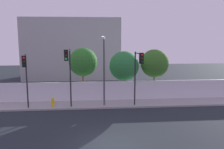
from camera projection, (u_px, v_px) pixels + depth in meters
The scene contains 12 objects.
ground_plane at pixel (110, 145), 14.03m from camera, with size 80.00×80.00×0.00m, color #20272D.
sidewalk at pixel (103, 104), 22.08m from camera, with size 36.00×2.40×0.15m, color #979797.
perimeter_wall at pixel (102, 91), 23.20m from camera, with size 36.00×0.18×1.80m, color silver.
traffic_light_left at pixel (138, 67), 20.42m from camera, with size 0.50×1.62×4.75m.
traffic_light_center at pixel (68, 66), 20.05m from camera, with size 0.43×1.31×5.02m.
traffic_light_right at pixel (25, 70), 19.54m from camera, with size 0.51×1.75×4.60m.
street_lamp_curbside at pixel (104, 65), 20.76m from camera, with size 0.74×2.08×6.09m.
fire_hydrant at pixel (53, 102), 21.07m from camera, with size 0.44×0.26×0.80m.
roadside_tree_leftmost at pixel (83, 62), 23.91m from camera, with size 2.82×2.82×5.12m.
roadside_tree_midleft at pixel (124, 66), 24.34m from camera, with size 2.98×2.98×4.76m.
roadside_tree_midright at pixel (155, 63), 24.58m from camera, with size 2.87×2.87×4.93m.
low_building_distant at pixel (72, 49), 36.11m from camera, with size 13.89×6.00×8.79m, color #A8A8A8.
Camera 1 is at (-1.09, -13.16, 6.25)m, focal length 38.79 mm.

